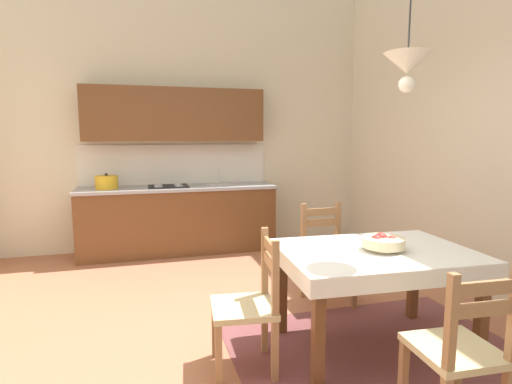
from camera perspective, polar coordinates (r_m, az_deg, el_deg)
ground_plane at (r=3.31m, az=-3.35°, el=-21.48°), size 5.81×6.60×0.10m
wall_back at (r=5.93m, az=-10.14°, el=12.16°), size 5.81×0.12×4.06m
area_rug at (r=3.31m, az=16.84°, el=-20.75°), size 2.10×1.60×0.01m
kitchen_cabinetry at (r=5.61m, az=-10.89°, el=0.38°), size 2.60×0.63×2.20m
dining_table at (r=3.15m, az=16.29°, el=-9.94°), size 1.41×1.03×0.75m
dining_chair_camera_side at (r=2.55m, az=26.57°, el=-19.30°), size 0.44×0.44×0.93m
dining_chair_kitchen_side at (r=3.97m, az=9.80°, el=-8.81°), size 0.43×0.43×0.93m
dining_chair_tv_side at (r=2.84m, az=-0.94°, el=-15.55°), size 0.47×0.47×0.93m
fruit_bowl at (r=3.09m, az=17.30°, el=-6.70°), size 0.30×0.30×0.12m
pendant_lamp at (r=3.02m, az=20.39°, el=16.31°), size 0.32×0.32×0.80m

